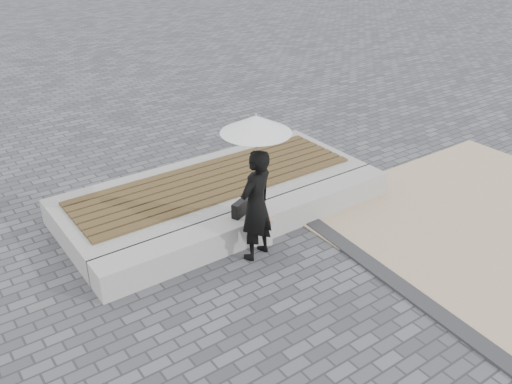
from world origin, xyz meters
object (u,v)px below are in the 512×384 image
Objects in this scene: seating_ledge at (258,223)px; handbag at (241,208)px; parasol at (256,124)px; woman at (256,205)px; canvas_tote at (258,232)px.

handbag is at bearing 169.43° from seating_ledge.
parasol is at bearing -128.28° from seating_ledge.
seating_ledge is 1.83m from parasol.
woman reaches higher than seating_ledge.
woman is at bearing -75.96° from parasol.
woman is (-0.34, -0.43, 0.60)m from seating_ledge.
handbag is (-0.27, 0.05, 0.31)m from seating_ledge.
seating_ledge is 0.41m from handbag.
parasol reaches higher than woman.
seating_ledge is 15.80× the size of handbag.
seating_ledge is at bearing -145.25° from woman.
handbag is (0.07, 0.48, -1.44)m from parasol.
woman is at bearing -107.23° from canvas_tote.
parasol is 1.52m from handbag.
woman is at bearing -128.28° from seating_ledge.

